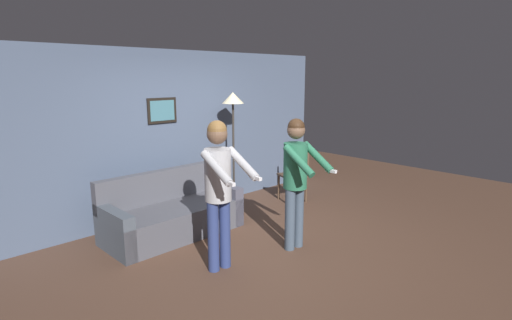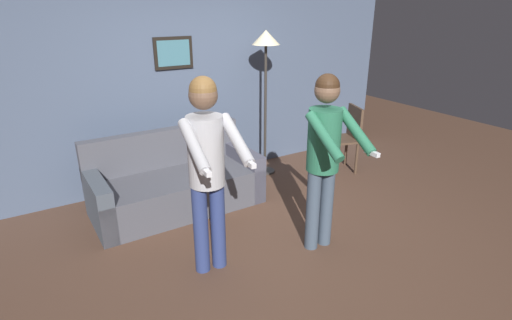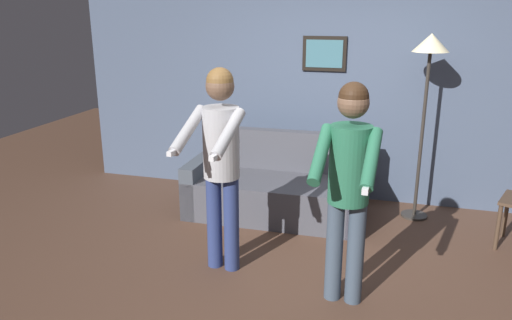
{
  "view_description": "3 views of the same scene",
  "coord_description": "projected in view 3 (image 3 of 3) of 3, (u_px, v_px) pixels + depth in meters",
  "views": [
    {
      "loc": [
        -3.42,
        -3.43,
        2.21
      ],
      "look_at": [
        -0.34,
        -0.24,
        1.27
      ],
      "focal_mm": 28.0,
      "sensor_mm": 36.0,
      "label": 1
    },
    {
      "loc": [
        -1.99,
        -2.84,
        2.24
      ],
      "look_at": [
        -0.29,
        -0.08,
        0.97
      ],
      "focal_mm": 28.0,
      "sensor_mm": 36.0,
      "label": 2
    },
    {
      "loc": [
        0.62,
        -3.72,
        2.17
      ],
      "look_at": [
        -0.37,
        -0.3,
        1.09
      ],
      "focal_mm": 35.0,
      "sensor_mm": 36.0,
      "label": 3
    }
  ],
  "objects": [
    {
      "name": "couch",
      "position": [
        277.0,
        190.0,
        5.43
      ],
      "size": [
        1.91,
        0.87,
        0.87
      ],
      "color": "#4D4E57",
      "rests_on": "ground_plane"
    },
    {
      "name": "person_standing_right",
      "position": [
        349.0,
        176.0,
        3.58
      ],
      "size": [
        0.45,
        0.66,
        1.69
      ],
      "color": "#405062",
      "rests_on": "ground_plane"
    },
    {
      "name": "back_wall_assembly",
      "position": [
        343.0,
        88.0,
        5.67
      ],
      "size": [
        6.4,
        0.09,
        2.6
      ],
      "color": "#4B5972",
      "rests_on": "ground_plane"
    },
    {
      "name": "ground_plane",
      "position": [
        308.0,
        276.0,
        4.22
      ],
      "size": [
        12.0,
        12.0,
        0.0
      ],
      "primitive_type": "plane",
      "color": "brown"
    },
    {
      "name": "torchiere_lamp",
      "position": [
        429.0,
        63.0,
        4.96
      ],
      "size": [
        0.36,
        0.36,
        1.94
      ],
      "color": "#332D28",
      "rests_on": "ground_plane"
    },
    {
      "name": "person_standing_left",
      "position": [
        220.0,
        152.0,
        4.05
      ],
      "size": [
        0.47,
        0.7,
        1.73
      ],
      "color": "navy",
      "rests_on": "ground_plane"
    }
  ]
}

